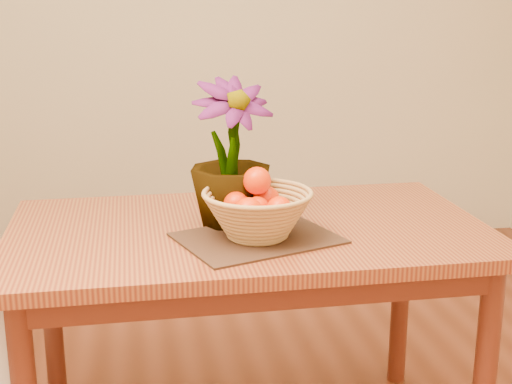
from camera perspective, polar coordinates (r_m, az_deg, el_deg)
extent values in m
cube|color=beige|center=(3.94, -5.50, 14.50)|extent=(4.00, 0.02, 2.70)
cube|color=brown|center=(2.11, -0.61, -3.23)|extent=(1.40, 0.80, 0.04)
cube|color=#512013|center=(2.13, -0.60, -4.76)|extent=(1.28, 0.68, 0.08)
cylinder|color=#512013|center=(2.17, 17.80, -14.24)|extent=(0.06, 0.06, 0.71)
cylinder|color=#512013|center=(2.54, -16.00, -9.67)|extent=(0.06, 0.06, 0.71)
cylinder|color=#512013|center=(2.69, 11.50, -7.87)|extent=(0.06, 0.06, 0.71)
cube|color=#392014|center=(1.99, 0.12, -3.71)|extent=(0.50, 0.43, 0.01)
cylinder|color=tan|center=(1.98, 0.12, -3.52)|extent=(0.16, 0.16, 0.01)
sphere|color=red|center=(1.96, 0.12, -1.28)|extent=(0.06, 0.06, 0.06)
sphere|color=red|center=(2.02, 0.83, -0.61)|extent=(0.08, 0.08, 0.08)
sphere|color=red|center=(1.98, -1.60, -0.98)|extent=(0.07, 0.07, 0.07)
sphere|color=red|center=(1.90, -0.63, -1.60)|extent=(0.08, 0.08, 0.08)
sphere|color=red|center=(1.94, 1.88, -1.40)|extent=(0.07, 0.07, 0.07)
sphere|color=red|center=(1.97, 0.09, 0.90)|extent=(0.08, 0.08, 0.08)
imported|color=#1E4F16|center=(2.06, -2.03, 3.10)|extent=(0.30, 0.30, 0.43)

